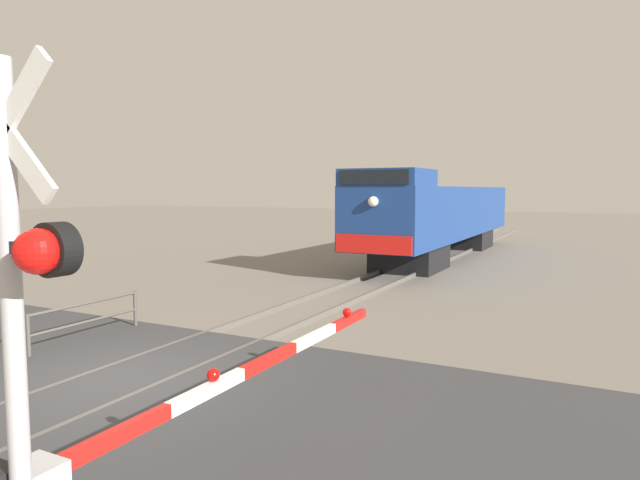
% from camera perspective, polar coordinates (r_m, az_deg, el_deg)
% --- Properties ---
extents(ground_plane, '(160.00, 160.00, 0.00)m').
position_cam_1_polar(ground_plane, '(10.15, -19.87, -13.96)').
color(ground_plane, slate).
extents(rail_track_left, '(0.08, 80.00, 0.15)m').
position_cam_1_polar(rail_track_left, '(10.64, -22.58, -12.73)').
color(rail_track_left, '#59544C').
rests_on(rail_track_left, ground_plane).
extents(rail_track_right, '(0.08, 80.00, 0.15)m').
position_cam_1_polar(rail_track_right, '(9.63, -16.88, -14.45)').
color(rail_track_right, '#59544C').
rests_on(rail_track_right, ground_plane).
extents(road_surface, '(36.00, 6.37, 0.14)m').
position_cam_1_polar(road_surface, '(10.13, -19.88, -13.58)').
color(road_surface, '#38383A').
rests_on(road_surface, ground_plane).
extents(locomotive, '(2.93, 18.15, 4.00)m').
position_cam_1_polar(locomotive, '(27.41, 12.25, 2.55)').
color(locomotive, black).
rests_on(locomotive, ground_plane).
extents(crossing_signal, '(1.18, 0.33, 4.13)m').
position_cam_1_polar(crossing_signal, '(4.17, -29.16, -5.15)').
color(crossing_signal, '#ADADB2').
rests_on(crossing_signal, ground_plane).
extents(crossing_gate, '(0.36, 6.72, 1.38)m').
position_cam_1_polar(crossing_gate, '(5.56, -18.66, -20.64)').
color(crossing_gate, silver).
rests_on(crossing_gate, ground_plane).
extents(guard_railing, '(0.08, 2.76, 0.95)m').
position_cam_1_polar(guard_railing, '(12.75, -22.66, -7.23)').
color(guard_railing, '#4C4742').
rests_on(guard_railing, ground_plane).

